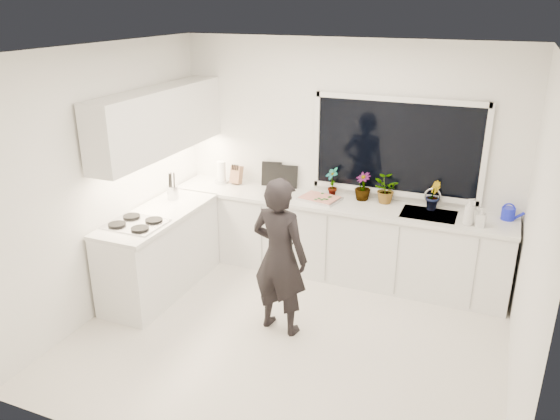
% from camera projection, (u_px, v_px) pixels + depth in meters
% --- Properties ---
extents(floor, '(4.00, 3.50, 0.02)m').
position_uv_depth(floor, '(288.00, 338.00, 5.33)').
color(floor, beige).
rests_on(floor, ground).
extents(wall_back, '(4.00, 0.02, 2.70)m').
position_uv_depth(wall_back, '(344.00, 158.00, 6.36)').
color(wall_back, white).
rests_on(wall_back, ground).
extents(wall_left, '(0.02, 3.50, 2.70)m').
position_uv_depth(wall_left, '(106.00, 181.00, 5.56)').
color(wall_left, white).
rests_on(wall_left, ground).
extents(wall_right, '(0.02, 3.50, 2.70)m').
position_uv_depth(wall_right, '(536.00, 244.00, 4.13)').
color(wall_right, white).
rests_on(wall_right, ground).
extents(ceiling, '(4.00, 3.50, 0.02)m').
position_uv_depth(ceiling, '(290.00, 49.00, 4.35)').
color(ceiling, white).
rests_on(ceiling, wall_back).
extents(window, '(1.80, 0.02, 1.00)m').
position_uv_depth(window, '(397.00, 147.00, 6.04)').
color(window, black).
rests_on(window, wall_back).
extents(base_cabinets_back, '(3.92, 0.58, 0.88)m').
position_uv_depth(base_cabinets_back, '(334.00, 239.00, 6.42)').
color(base_cabinets_back, white).
rests_on(base_cabinets_back, floor).
extents(base_cabinets_left, '(0.58, 1.60, 0.88)m').
position_uv_depth(base_cabinets_left, '(161.00, 253.00, 6.07)').
color(base_cabinets_left, white).
rests_on(base_cabinets_left, floor).
extents(countertop_back, '(3.94, 0.62, 0.04)m').
position_uv_depth(countertop_back, '(335.00, 203.00, 6.25)').
color(countertop_back, silver).
rests_on(countertop_back, base_cabinets_back).
extents(countertop_left, '(0.62, 1.60, 0.04)m').
position_uv_depth(countertop_left, '(157.00, 215.00, 5.90)').
color(countertop_left, silver).
rests_on(countertop_left, base_cabinets_left).
extents(upper_cabinets, '(0.34, 2.10, 0.70)m').
position_uv_depth(upper_cabinets, '(159.00, 121.00, 5.90)').
color(upper_cabinets, white).
rests_on(upper_cabinets, wall_left).
extents(sink, '(0.58, 0.42, 0.14)m').
position_uv_depth(sink, '(428.00, 218.00, 5.89)').
color(sink, silver).
rests_on(sink, countertop_back).
extents(faucet, '(0.03, 0.03, 0.22)m').
position_uv_depth(faucet, '(432.00, 199.00, 6.00)').
color(faucet, silver).
rests_on(faucet, countertop_back).
extents(stovetop, '(0.56, 0.48, 0.03)m').
position_uv_depth(stovetop, '(136.00, 223.00, 5.59)').
color(stovetop, black).
rests_on(stovetop, countertop_left).
extents(person, '(0.62, 0.45, 1.58)m').
position_uv_depth(person, '(280.00, 257.00, 5.19)').
color(person, black).
rests_on(person, floor).
extents(pizza_tray, '(0.50, 0.41, 0.03)m').
position_uv_depth(pizza_tray, '(320.00, 199.00, 6.28)').
color(pizza_tray, silver).
rests_on(pizza_tray, countertop_back).
extents(pizza, '(0.46, 0.36, 0.01)m').
position_uv_depth(pizza, '(320.00, 197.00, 6.27)').
color(pizza, '#AA2016').
rests_on(pizza, pizza_tray).
extents(watering_can, '(0.16, 0.16, 0.13)m').
position_uv_depth(watering_can, '(508.00, 214.00, 5.71)').
color(watering_can, '#1620D2').
rests_on(watering_can, countertop_back).
extents(paper_towel_roll, '(0.11, 0.11, 0.26)m').
position_uv_depth(paper_towel_roll, '(221.00, 173.00, 6.83)').
color(paper_towel_roll, white).
rests_on(paper_towel_roll, countertop_back).
extents(knife_block, '(0.13, 0.11, 0.22)m').
position_uv_depth(knife_block, '(236.00, 175.00, 6.80)').
color(knife_block, '#966145').
rests_on(knife_block, countertop_back).
extents(utensil_crock, '(0.16, 0.16, 0.16)m').
position_uv_depth(utensil_crock, '(173.00, 192.00, 6.28)').
color(utensil_crock, '#B6B7BB').
rests_on(utensil_crock, countertop_left).
extents(picture_frame_large, '(0.22, 0.05, 0.28)m').
position_uv_depth(picture_frame_large, '(289.00, 177.00, 6.64)').
color(picture_frame_large, black).
rests_on(picture_frame_large, countertop_back).
extents(picture_frame_small, '(0.25, 0.07, 0.30)m').
position_uv_depth(picture_frame_small, '(272.00, 174.00, 6.72)').
color(picture_frame_small, black).
rests_on(picture_frame_small, countertop_back).
extents(herb_plants, '(1.33, 0.32, 0.34)m').
position_uv_depth(herb_plants, '(379.00, 188.00, 6.16)').
color(herb_plants, '#26662D').
rests_on(herb_plants, countertop_back).
extents(soap_bottles, '(0.25, 0.15, 0.28)m').
position_uv_depth(soap_bottles, '(473.00, 214.00, 5.54)').
color(soap_bottles, '#D8BF66').
rests_on(soap_bottles, countertop_back).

